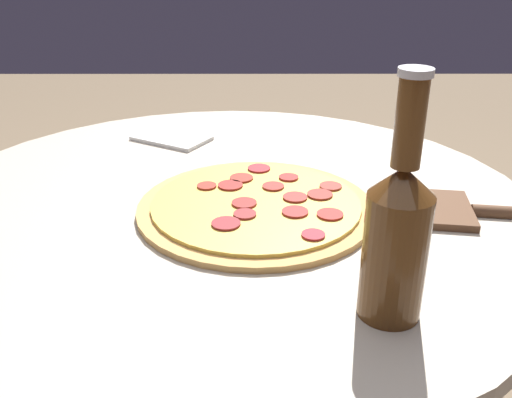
% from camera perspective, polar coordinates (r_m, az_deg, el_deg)
% --- Properties ---
extents(table, '(1.03, 1.03, 0.69)m').
position_cam_1_polar(table, '(1.01, -3.16, -7.90)').
color(table, '#B2A893').
rests_on(table, ground_plane).
extents(pizza, '(0.37, 0.37, 0.02)m').
position_cam_1_polar(pizza, '(0.90, 0.06, -0.68)').
color(pizza, tan).
rests_on(pizza, table).
extents(beer_bottle, '(0.07, 0.07, 0.28)m').
position_cam_1_polar(beer_bottle, '(0.63, 13.90, -3.39)').
color(beer_bottle, '#563314').
rests_on(beer_bottle, table).
extents(pizza_paddle, '(0.29, 0.14, 0.02)m').
position_cam_1_polar(pizza_paddle, '(0.94, 19.25, -1.04)').
color(pizza_paddle, brown).
rests_on(pizza_paddle, table).
extents(napkin, '(0.18, 0.16, 0.01)m').
position_cam_1_polar(napkin, '(1.23, -8.44, 6.04)').
color(napkin, white).
rests_on(napkin, table).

